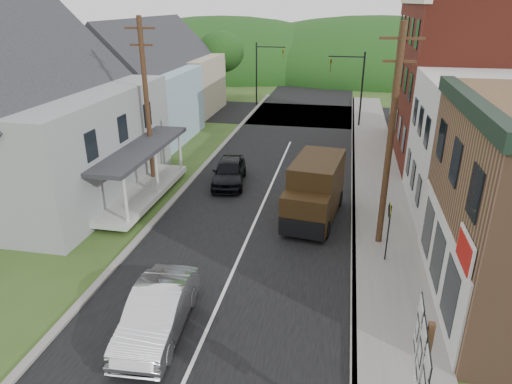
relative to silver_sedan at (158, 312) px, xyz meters
The scene contains 24 objects.
ground 3.98m from the silver_sedan, 68.24° to the left, with size 120.00×120.00×0.00m, color #2D4719.
road 13.73m from the silver_sedan, 83.93° to the left, with size 9.00×90.00×0.02m, color black.
cross_road 30.68m from the silver_sedan, 87.29° to the left, with size 60.00×9.00×0.02m, color black.
sidewalk_right 13.78m from the silver_sedan, 57.71° to the left, with size 2.80×55.00×0.15m, color slate.
curb_right 13.11m from the silver_sedan, 62.72° to the left, with size 0.20×55.00×0.15m, color slate.
curb_left 12.08m from the silver_sedan, 105.38° to the left, with size 0.30×55.00×0.12m, color slate.
storefront_white 17.11m from the silver_sedan, 41.13° to the left, with size 8.00×7.00×6.50m, color silver.
storefront_red 24.63m from the silver_sedan, 58.29° to the left, with size 8.00×12.00×10.00m, color maroon.
house_gray 14.71m from the silver_sedan, 137.60° to the left, with size 10.20×12.24×8.35m.
house_blue 22.93m from the silver_sedan, 114.84° to the left, with size 7.14×8.16×7.28m.
house_cream 31.43m from the silver_sedan, 108.73° to the left, with size 7.14×8.16×7.28m.
utility_pole_right 10.77m from the silver_sedan, 45.33° to the left, with size 1.60×0.26×9.00m.
utility_pole_left 13.27m from the silver_sedan, 113.46° to the left, with size 1.60×0.26×9.00m.
traffic_signal_right 27.90m from the silver_sedan, 78.03° to the left, with size 2.87×0.20×6.00m.
traffic_signal_left 34.38m from the silver_sedan, 94.78° to the left, with size 2.87×0.20×6.00m.
tree_left_b 22.43m from the silver_sedan, 134.85° to the left, with size 4.80×4.80×6.94m.
tree_left_c 29.89m from the silver_sedan, 126.60° to the left, with size 5.80×5.80×8.41m.
tree_left_d 36.66m from the silver_sedan, 101.96° to the left, with size 4.80×4.80×6.94m.
forested_ridge 58.66m from the silver_sedan, 88.58° to the left, with size 90.00×30.00×16.00m, color #143710.
silver_sedan is the anchor object (origin of this frame).
dark_sedan 12.73m from the silver_sedan, 94.22° to the left, with size 1.73×4.29×1.46m, color black.
delivery_van 10.05m from the silver_sedan, 65.78° to the left, with size 2.68×5.32×2.85m.
route_sign_cluster 8.05m from the silver_sedan, 25.14° to the right, with size 0.26×2.23×3.91m.
warning_sign 9.18m from the silver_sedan, 37.95° to the left, with size 0.11×0.69×2.51m.
Camera 1 is at (3.76, -14.38, 9.63)m, focal length 32.00 mm.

